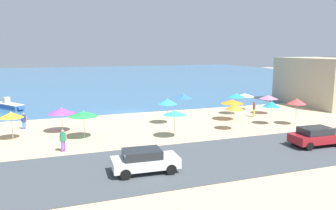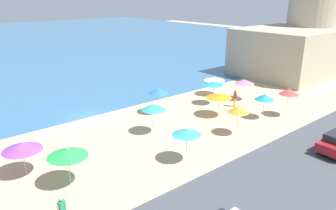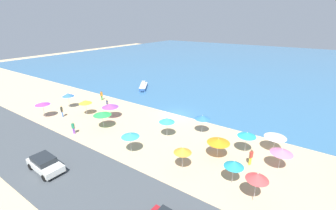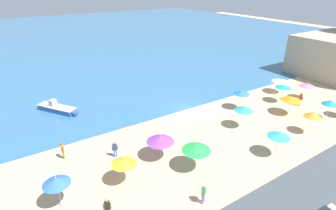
# 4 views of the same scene
# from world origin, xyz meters

# --- Properties ---
(ground_plane) EXTENTS (160.00, 160.00, 0.00)m
(ground_plane) POSITION_xyz_m (0.00, 0.00, 0.00)
(ground_plane) COLOR tan
(sea) EXTENTS (150.00, 110.00, 0.05)m
(sea) POSITION_xyz_m (0.00, 55.00, 0.03)
(sea) COLOR #356894
(sea) RESTS_ON ground_plane
(coastal_road) EXTENTS (80.00, 8.00, 0.06)m
(coastal_road) POSITION_xyz_m (0.00, -18.00, 0.03)
(coastal_road) COLOR #40474C
(coastal_road) RESTS_ON ground_plane
(beach_umbrella_0) EXTENTS (2.40, 2.40, 2.29)m
(beach_umbrella_0) POSITION_xyz_m (9.68, -7.44, 2.02)
(beach_umbrella_0) COLOR #B2B2B7
(beach_umbrella_0) RESTS_ON ground_plane
(beach_umbrella_2) EXTENTS (1.74, 1.74, 2.55)m
(beach_umbrella_2) POSITION_xyz_m (7.62, -11.31, 2.21)
(beach_umbrella_2) COLOR #B2B2B7
(beach_umbrella_2) RESTS_ON ground_plane
(beach_umbrella_3) EXTENTS (1.96, 1.96, 2.43)m
(beach_umbrella_3) POSITION_xyz_m (-11.66, -7.95, 2.13)
(beach_umbrella_3) COLOR #B2B2B7
(beach_umbrella_3) RESTS_ON ground_plane
(beach_umbrella_4) EXTENTS (2.45, 2.45, 2.33)m
(beach_umbrella_4) POSITION_xyz_m (-7.63, -6.63, 1.99)
(beach_umbrella_4) COLOR #B2B2B7
(beach_umbrella_4) RESTS_ON ground_plane
(beach_umbrella_5) EXTENTS (2.13, 2.13, 2.31)m
(beach_umbrella_5) POSITION_xyz_m (15.48, -5.87, 2.02)
(beach_umbrella_5) COLOR #B2B2B7
(beach_umbrella_5) RESTS_ON ground_plane
(beach_umbrella_6) EXTENTS (2.00, 2.00, 2.53)m
(beach_umbrella_6) POSITION_xyz_m (11.83, -4.80, 2.25)
(beach_umbrella_6) COLOR #B2B2B7
(beach_umbrella_6) RESTS_ON ground_plane
(beach_umbrella_7) EXTENTS (2.00, 2.00, 2.54)m
(beach_umbrella_7) POSITION_xyz_m (5.82, -3.32, 2.24)
(beach_umbrella_7) COLOR #B2B2B7
(beach_umbrella_7) RESTS_ON ground_plane
(beach_umbrella_8) EXTENTS (1.98, 1.98, 2.64)m
(beach_umbrella_8) POSITION_xyz_m (2.62, -6.71, 2.30)
(beach_umbrella_8) COLOR #B2B2B7
(beach_umbrella_8) RESTS_ON ground_plane
(beach_umbrella_10) EXTENTS (1.90, 1.90, 2.62)m
(beach_umbrella_10) POSITION_xyz_m (-16.45, -7.69, 2.29)
(beach_umbrella_10) COLOR #B2B2B7
(beach_umbrella_10) RESTS_ON ground_plane
(beach_umbrella_11) EXTENTS (2.35, 2.35, 2.13)m
(beach_umbrella_11) POSITION_xyz_m (14.37, -2.61, 1.88)
(beach_umbrella_11) COLOR #B2B2B7
(beach_umbrella_11) RESTS_ON ground_plane
(beach_umbrella_12) EXTENTS (2.00, 2.00, 2.44)m
(beach_umbrella_12) POSITION_xyz_m (1.40, -11.92, 2.18)
(beach_umbrella_12) COLOR #B2B2B7
(beach_umbrella_12) RESTS_ON ground_plane
(beach_umbrella_13) EXTENTS (2.41, 2.41, 2.43)m
(beach_umbrella_13) POSITION_xyz_m (-5.93, -9.55, 2.13)
(beach_umbrella_13) COLOR #B2B2B7
(beach_umbrella_13) RESTS_ON ground_plane
(beach_umbrella_14) EXTENTS (1.77, 1.77, 2.42)m
(beach_umbrella_14) POSITION_xyz_m (12.38, -10.52, 2.08)
(beach_umbrella_14) COLOR #B2B2B7
(beach_umbrella_14) RESTS_ON ground_plane
(bather_0) EXTENTS (0.53, 0.34, 1.60)m
(bather_0) POSITION_xyz_m (-11.01, -4.33, 0.89)
(bather_0) COLOR #3A75DB
(bather_0) RESTS_ON ground_plane
(bather_1) EXTENTS (0.35, 0.53, 1.78)m
(bather_1) POSITION_xyz_m (12.94, -6.77, 1.00)
(bather_1) COLOR yellow
(bather_1) RESTS_ON ground_plane
(bather_2) EXTENTS (0.56, 0.27, 1.75)m
(bather_2) POSITION_xyz_m (-14.03, -10.53, 0.98)
(bather_2) COLOR #4073C7
(bather_2) RESTS_ON ground_plane
(bather_3) EXTENTS (0.23, 0.57, 1.73)m
(bather_3) POSITION_xyz_m (-15.03, -2.10, 0.97)
(bather_3) COLOR green
(bather_3) RESTS_ON ground_plane
(bather_4) EXTENTS (0.54, 0.33, 1.67)m
(bather_4) POSITION_xyz_m (-7.79, -12.84, 0.93)
(bather_4) COLOR purple
(bather_4) RESTS_ON ground_plane
(skiff_nearshore) EXTENTS (3.94, 5.08, 1.46)m
(skiff_nearshore) POSITION_xyz_m (-13.57, 7.93, 0.46)
(skiff_nearshore) COLOR #305999
(skiff_nearshore) RESTS_ON sea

